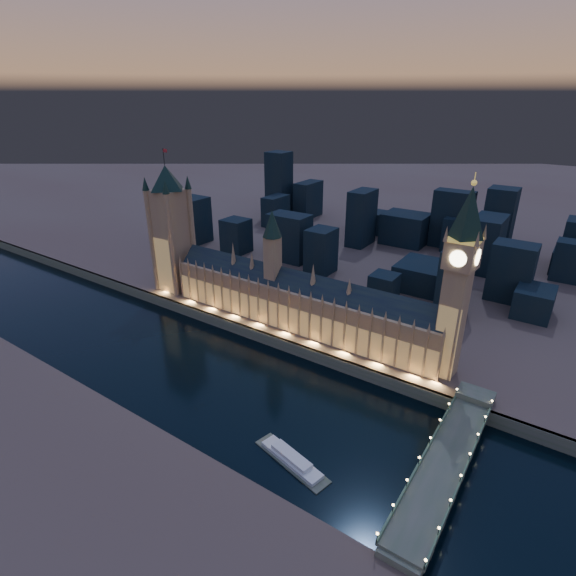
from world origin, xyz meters
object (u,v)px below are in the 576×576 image
Objects in this scene: palace_of_westminster at (296,301)px; victoria_tower at (171,223)px; river_boat at (292,459)px; elizabeth_tower at (460,270)px; westminster_bridge at (446,462)px.

palace_of_westminster is 1.84× the size of victoria_tower.
river_boat is at bearing -28.82° from victoria_tower.
elizabeth_tower is 1.00× the size of westminster_bridge.
palace_of_westminster is 4.75× the size of river_boat.
river_boat is (62.73, -98.62, -24.81)m from palace_of_westminster.
elizabeth_tower is at bearing 108.22° from westminster_bridge.
victoria_tower is at bearing 151.18° from river_boat.
victoria_tower reaches higher than westminster_bridge.
victoria_tower is 0.97× the size of westminster_bridge.
westminster_bridge is 68.82m from river_boat.
river_boat is (-38.48, -98.80, -69.46)m from elizabeth_tower.
victoria_tower is (-116.79, 0.16, 36.01)m from palace_of_westminster.
palace_of_westminster reaches higher than river_boat.
westminster_bridge is (122.73, -65.20, -20.38)m from palace_of_westminster.
westminster_bridge reaches higher than river_boat.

